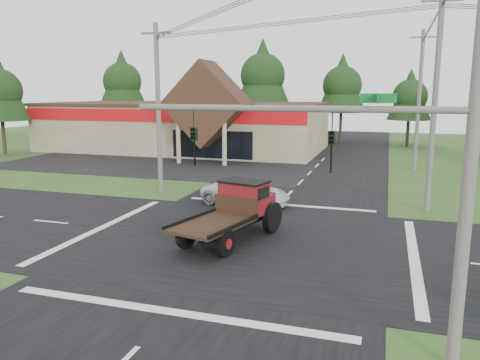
% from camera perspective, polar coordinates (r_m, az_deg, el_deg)
% --- Properties ---
extents(ground, '(120.00, 120.00, 0.00)m').
position_cam_1_polar(ground, '(20.47, 0.33, -7.48)').
color(ground, '#294C1B').
rests_on(ground, ground).
extents(road_ns, '(12.00, 120.00, 0.02)m').
position_cam_1_polar(road_ns, '(20.47, 0.33, -7.46)').
color(road_ns, black).
rests_on(road_ns, ground).
extents(road_ew, '(120.00, 12.00, 0.02)m').
position_cam_1_polar(road_ew, '(20.47, 0.33, -7.45)').
color(road_ew, black).
rests_on(road_ew, ground).
extents(parking_apron, '(28.00, 14.00, 0.02)m').
position_cam_1_polar(parking_apron, '(42.93, -10.09, 2.01)').
color(parking_apron, black).
rests_on(parking_apron, ground).
extents(cvs_building, '(30.40, 18.20, 9.19)m').
position_cam_1_polar(cvs_building, '(52.83, -6.52, 6.73)').
color(cvs_building, gray).
rests_on(cvs_building, ground).
extents(traffic_signal_mast, '(8.12, 0.24, 7.00)m').
position_cam_1_polar(traffic_signal_mast, '(11.25, 17.62, 0.13)').
color(traffic_signal_mast, '#595651').
rests_on(traffic_signal_mast, ground).
extents(utility_pole_nr, '(2.00, 0.30, 11.00)m').
position_cam_1_polar(utility_pole_nr, '(11.24, 26.61, 5.73)').
color(utility_pole_nr, '#595651').
rests_on(utility_pole_nr, ground).
extents(utility_pole_nw, '(2.00, 0.30, 10.50)m').
position_cam_1_polar(utility_pole_nw, '(29.94, -9.93, 8.63)').
color(utility_pole_nw, '#595651').
rests_on(utility_pole_nw, ground).
extents(utility_pole_ne, '(2.00, 0.30, 11.50)m').
position_cam_1_polar(utility_pole_ne, '(26.68, 22.65, 8.82)').
color(utility_pole_ne, '#595651').
rests_on(utility_pole_ne, ground).
extents(utility_pole_n, '(2.00, 0.30, 11.20)m').
position_cam_1_polar(utility_pole_n, '(40.65, 20.98, 9.10)').
color(utility_pole_n, '#595651').
rests_on(utility_pole_n, ground).
extents(tree_row_a, '(6.72, 6.72, 12.12)m').
position_cam_1_polar(tree_row_a, '(68.64, -14.17, 11.78)').
color(tree_row_a, '#332316').
rests_on(tree_row_a, ground).
extents(tree_row_b, '(5.60, 5.60, 10.10)m').
position_cam_1_polar(tree_row_b, '(65.82, -5.60, 10.94)').
color(tree_row_b, '#332316').
rests_on(tree_row_b, ground).
extents(tree_row_c, '(7.28, 7.28, 13.13)m').
position_cam_1_polar(tree_row_c, '(61.67, 2.79, 12.87)').
color(tree_row_c, '#332316').
rests_on(tree_row_c, ground).
extents(tree_row_d, '(6.16, 6.16, 11.11)m').
position_cam_1_polar(tree_row_d, '(60.86, 12.35, 11.40)').
color(tree_row_d, '#332316').
rests_on(tree_row_d, ground).
extents(tree_row_e, '(5.04, 5.04, 9.09)m').
position_cam_1_polar(tree_row_e, '(58.63, 20.03, 9.73)').
color(tree_row_e, '#332316').
rests_on(tree_row_e, ground).
extents(antique_flatbed_truck, '(3.76, 6.42, 2.52)m').
position_cam_1_polar(antique_flatbed_truck, '(20.20, -1.31, -4.01)').
color(antique_flatbed_truck, '#5C0D18').
rests_on(antique_flatbed_truck, ground).
extents(white_pickup, '(5.46, 3.29, 1.42)m').
position_cam_1_polar(white_pickup, '(26.73, 0.72, -1.57)').
color(white_pickup, silver).
rests_on(white_pickup, ground).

